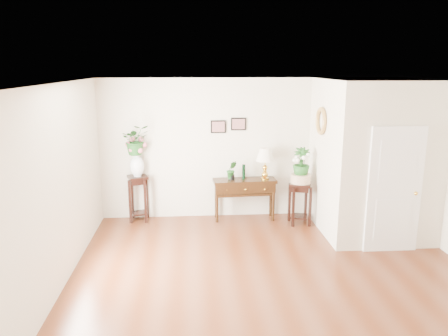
{
  "coord_description": "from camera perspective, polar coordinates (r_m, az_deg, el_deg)",
  "views": [
    {
      "loc": [
        -1.17,
        -5.82,
        3.03
      ],
      "look_at": [
        -0.64,
        1.3,
        1.35
      ],
      "focal_mm": 35.0,
      "sensor_mm": 36.0,
      "label": 1
    }
  ],
  "objects": [
    {
      "name": "green_vase",
      "position": [
        8.62,
        2.58,
        -0.4
      ],
      "size": [
        0.07,
        0.07,
        0.31
      ],
      "primitive_type": "cylinder",
      "rotation": [
        0.0,
        0.0,
        -0.19
      ],
      "color": "black",
      "rests_on": "console_table"
    },
    {
      "name": "narcissus",
      "position": [
        8.44,
        10.07,
        0.72
      ],
      "size": [
        0.35,
        0.35,
        0.57
      ],
      "primitive_type": "imported",
      "rotation": [
        0.0,
        0.0,
        -0.12
      ],
      "color": "#1B4E1A",
      "rests_on": "ceramic_bowl"
    },
    {
      "name": "art_print_right",
      "position": [
        8.67,
        1.9,
        5.76
      ],
      "size": [
        0.3,
        0.02,
        0.25
      ],
      "primitive_type": "cube",
      "color": "black",
      "rests_on": "wall_back"
    },
    {
      "name": "art_print_left",
      "position": [
        8.65,
        -0.75,
        5.41
      ],
      "size": [
        0.3,
        0.02,
        0.25
      ],
      "primitive_type": "cube",
      "color": "black",
      "rests_on": "wall_back"
    },
    {
      "name": "plant_stand_b",
      "position": [
        8.65,
        9.85,
        -4.56
      ],
      "size": [
        0.49,
        0.49,
        0.83
      ],
      "primitive_type": "cube",
      "rotation": [
        0.0,
        0.0,
        -0.31
      ],
      "color": "black",
      "rests_on": "floor"
    },
    {
      "name": "porcelain_vase",
      "position": [
        8.67,
        -11.29,
        0.41
      ],
      "size": [
        0.31,
        0.31,
        0.48
      ],
      "primitive_type": null,
      "rotation": [
        0.0,
        0.0,
        -0.13
      ],
      "color": "white",
      "rests_on": "plant_stand_a"
    },
    {
      "name": "floor",
      "position": [
        6.67,
        6.55,
        -13.87
      ],
      "size": [
        6.0,
        5.5,
        0.02
      ],
      "primitive_type": "cube",
      "color": "#4F210E",
      "rests_on": "ground"
    },
    {
      "name": "ceramic_bowl",
      "position": [
        8.51,
        9.98,
        -1.4
      ],
      "size": [
        0.51,
        0.51,
        0.17
      ],
      "primitive_type": "cylinder",
      "rotation": [
        0.0,
        0.0,
        -0.41
      ],
      "color": "#C1B599",
      "rests_on": "plant_stand_b"
    },
    {
      "name": "table_lamp",
      "position": [
        8.64,
        5.39,
        0.81
      ],
      "size": [
        0.39,
        0.39,
        0.63
      ],
      "primitive_type": "cube",
      "rotation": [
        0.0,
        0.0,
        0.09
      ],
      "color": "gold",
      "rests_on": "console_table"
    },
    {
      "name": "door",
      "position": [
        7.62,
        21.37,
        -2.73
      ],
      "size": [
        0.9,
        0.05,
        2.1
      ],
      "primitive_type": "cube",
      "color": "white",
      "rests_on": "floor"
    },
    {
      "name": "plant_stand_a",
      "position": [
        8.84,
        -11.09,
        -3.91
      ],
      "size": [
        0.45,
        0.45,
        0.92
      ],
      "primitive_type": "cube",
      "rotation": [
        0.0,
        0.0,
        0.33
      ],
      "color": "black",
      "rests_on": "floor"
    },
    {
      "name": "wall_ornament",
      "position": [
        8.13,
        12.54,
        6.01
      ],
      "size": [
        0.07,
        0.51,
        0.51
      ],
      "primitive_type": "torus",
      "rotation": [
        0.0,
        1.57,
        0.0
      ],
      "color": "tan",
      "rests_on": "partition"
    },
    {
      "name": "wall_back",
      "position": [
        8.8,
        3.48,
        2.56
      ],
      "size": [
        6.0,
        0.02,
        2.8
      ],
      "primitive_type": "cube",
      "color": "beige",
      "rests_on": "ground"
    },
    {
      "name": "console_table",
      "position": [
        8.77,
        2.68,
        -4.11
      ],
      "size": [
        1.26,
        0.48,
        0.83
      ],
      "primitive_type": "cube",
      "rotation": [
        0.0,
        0.0,
        0.06
      ],
      "color": "black",
      "rests_on": "floor"
    },
    {
      "name": "partition",
      "position": [
        8.43,
        18.69,
        1.4
      ],
      "size": [
        1.8,
        1.95,
        2.8
      ],
      "primitive_type": "cube",
      "color": "beige",
      "rests_on": "floor"
    },
    {
      "name": "ceiling",
      "position": [
        5.94,
        7.26,
        10.94
      ],
      "size": [
        6.0,
        5.5,
        0.02
      ],
      "primitive_type": "cube",
      "color": "white",
      "rests_on": "ground"
    },
    {
      "name": "wall_left",
      "position": [
        6.32,
        -20.93,
        -2.6
      ],
      "size": [
        0.02,
        5.5,
        2.8
      ],
      "primitive_type": "cube",
      "color": "beige",
      "rests_on": "ground"
    },
    {
      "name": "potted_plant",
      "position": [
        8.59,
        1.0,
        -0.37
      ],
      "size": [
        0.2,
        0.17,
        0.36
      ],
      "primitive_type": "imported",
      "rotation": [
        0.0,
        0.0,
        0.05
      ],
      "color": "#1B4E1A",
      "rests_on": "console_table"
    },
    {
      "name": "wall_front",
      "position": [
        3.67,
        15.3,
        -13.62
      ],
      "size": [
        6.0,
        0.02,
        2.8
      ],
      "primitive_type": "cube",
      "color": "beige",
      "rests_on": "ground"
    },
    {
      "name": "lily_arrangement",
      "position": [
        8.58,
        -11.43,
        3.46
      ],
      "size": [
        0.63,
        0.58,
        0.59
      ],
      "primitive_type": "imported",
      "rotation": [
        0.0,
        0.0,
        0.27
      ],
      "color": "#1B4E1A",
      "rests_on": "porcelain_vase"
    }
  ]
}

